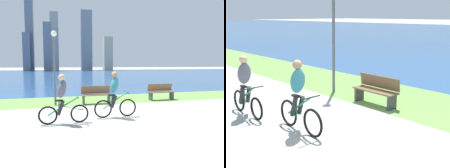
# 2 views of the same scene
# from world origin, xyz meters

# --- Properties ---
(ground_plane) EXTENTS (300.00, 300.00, 0.00)m
(ground_plane) POSITION_xyz_m (0.00, 0.00, 0.00)
(ground_plane) COLOR #9E9E99
(grass_strip_bayside) EXTENTS (120.00, 3.20, 0.01)m
(grass_strip_bayside) POSITION_xyz_m (0.00, 3.35, 0.00)
(grass_strip_bayside) COLOR #6B9947
(grass_strip_bayside) RESTS_ON ground
(cyclist_lead) EXTENTS (1.64, 0.52, 1.72)m
(cyclist_lead) POSITION_xyz_m (-0.33, -0.76, 0.84)
(cyclist_lead) COLOR black
(cyclist_lead) RESTS_ON ground
(cyclist_trailing) EXTENTS (1.66, 0.52, 1.66)m
(cyclist_trailing) POSITION_xyz_m (-2.26, -1.15, 0.83)
(cyclist_trailing) COLOR black
(cyclist_trailing) RESTS_ON ground
(bench_near_path) EXTENTS (1.50, 0.47, 0.90)m
(bench_near_path) POSITION_xyz_m (-0.45, 2.22, 0.45)
(bench_near_path) COLOR brown
(bench_near_path) RESTS_ON ground
(lamppost_tall) EXTENTS (0.28, 0.28, 3.58)m
(lamppost_tall) POSITION_xyz_m (-2.45, 2.26, 2.37)
(lamppost_tall) COLOR #595960
(lamppost_tall) RESTS_ON ground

